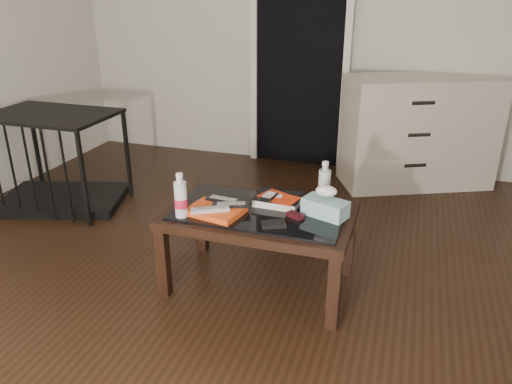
# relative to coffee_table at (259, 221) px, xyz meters

# --- Properties ---
(ground) EXTENTS (5.00, 5.00, 0.00)m
(ground) POSITION_rel_coffee_table_xyz_m (0.11, -0.35, -0.40)
(ground) COLOR black
(ground) RESTS_ON ground
(doorway) EXTENTS (0.90, 0.08, 2.07)m
(doorway) POSITION_rel_coffee_table_xyz_m (-0.29, 2.12, 0.63)
(doorway) COLOR black
(doorway) RESTS_ON ground
(coffee_table) EXTENTS (1.00, 0.60, 0.46)m
(coffee_table) POSITION_rel_coffee_table_xyz_m (0.00, 0.00, 0.00)
(coffee_table) COLOR black
(coffee_table) RESTS_ON ground
(dresser) EXTENTS (1.30, 0.95, 0.90)m
(dresser) POSITION_rel_coffee_table_xyz_m (0.79, 1.88, 0.05)
(dresser) COLOR beige
(dresser) RESTS_ON ground
(pet_crate) EXTENTS (1.03, 0.82, 0.71)m
(pet_crate) POSITION_rel_coffee_table_xyz_m (-1.79, 0.61, -0.17)
(pet_crate) COLOR black
(pet_crate) RESTS_ON ground
(magazines) EXTENTS (0.32, 0.26, 0.03)m
(magazines) POSITION_rel_coffee_table_xyz_m (-0.21, -0.11, 0.08)
(magazines) COLOR #DF4615
(magazines) RESTS_ON coffee_table
(remote_silver) EXTENTS (0.20, 0.14, 0.02)m
(remote_silver) POSITION_rel_coffee_table_xyz_m (-0.22, -0.16, 0.11)
(remote_silver) COLOR #A7A7AC
(remote_silver) RESTS_ON magazines
(remote_black_front) EXTENTS (0.20, 0.12, 0.02)m
(remote_black_front) POSITION_rel_coffee_table_xyz_m (-0.14, -0.07, 0.11)
(remote_black_front) COLOR black
(remote_black_front) RESTS_ON magazines
(remote_black_back) EXTENTS (0.20, 0.07, 0.02)m
(remote_black_back) POSITION_rel_coffee_table_xyz_m (-0.20, -0.02, 0.11)
(remote_black_back) COLOR black
(remote_black_back) RESTS_ON magazines
(textbook) EXTENTS (0.26, 0.21, 0.05)m
(textbook) POSITION_rel_coffee_table_xyz_m (0.07, 0.12, 0.09)
(textbook) COLOR black
(textbook) RESTS_ON coffee_table
(dvd_mailers) EXTENTS (0.23, 0.20, 0.01)m
(dvd_mailers) POSITION_rel_coffee_table_xyz_m (0.07, 0.09, 0.11)
(dvd_mailers) COLOR red
(dvd_mailers) RESTS_ON textbook
(ipod) EXTENTS (0.08, 0.11, 0.02)m
(ipod) POSITION_rel_coffee_table_xyz_m (0.03, 0.07, 0.12)
(ipod) COLOR black
(ipod) RESTS_ON dvd_mailers
(flip_phone) EXTENTS (0.10, 0.08, 0.02)m
(flip_phone) POSITION_rel_coffee_table_xyz_m (0.20, -0.03, 0.08)
(flip_phone) COLOR black
(flip_phone) RESTS_ON coffee_table
(wallet) EXTENTS (0.14, 0.12, 0.02)m
(wallet) POSITION_rel_coffee_table_xyz_m (0.12, -0.16, 0.07)
(wallet) COLOR black
(wallet) RESTS_ON coffee_table
(water_bottle_left) EXTENTS (0.08, 0.08, 0.24)m
(water_bottle_left) POSITION_rel_coffee_table_xyz_m (-0.36, -0.20, 0.18)
(water_bottle_left) COLOR silver
(water_bottle_left) RESTS_ON coffee_table
(water_bottle_right) EXTENTS (0.07, 0.07, 0.24)m
(water_bottle_right) POSITION_rel_coffee_table_xyz_m (0.31, 0.20, 0.18)
(water_bottle_right) COLOR #B4BBBF
(water_bottle_right) RESTS_ON coffee_table
(tissue_box) EXTENTS (0.26, 0.19, 0.09)m
(tissue_box) POSITION_rel_coffee_table_xyz_m (0.35, 0.04, 0.11)
(tissue_box) COLOR teal
(tissue_box) RESTS_ON coffee_table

